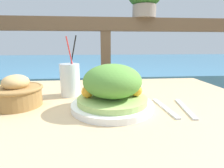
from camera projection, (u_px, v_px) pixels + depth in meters
The scene contains 8 objects.
patio_table at pixel (116, 127), 0.67m from camera, with size 1.08×0.84×0.74m.
railing_fence at pixel (106, 59), 1.29m from camera, with size 2.80×0.08×1.13m.
sea_backdrop at pixel (99, 74), 3.83m from camera, with size 12.00×4.00×0.60m.
salad_plate at pixel (112, 89), 0.57m from camera, with size 0.27×0.27×0.15m.
drink_glass at pixel (70, 80), 0.72m from camera, with size 0.08×0.08×0.24m.
bread_basket at pixel (17, 93), 0.60m from camera, with size 0.17×0.17×0.11m.
fork at pixel (165, 108), 0.58m from camera, with size 0.03×0.18×0.00m.
knife at pixel (185, 108), 0.58m from camera, with size 0.04×0.18×0.00m.
Camera 1 is at (-0.07, -0.61, 0.95)m, focal length 28.00 mm.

